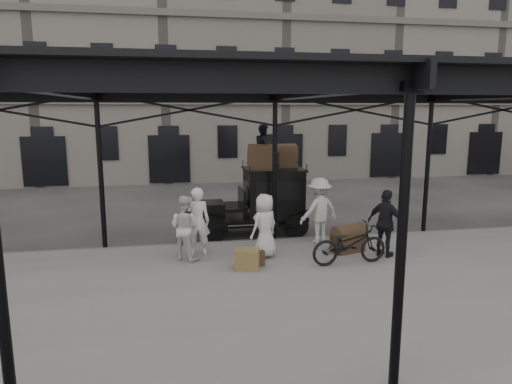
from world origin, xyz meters
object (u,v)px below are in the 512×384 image
(porter_official, at_px, (386,223))
(steamer_trunk_roof_near, at_px, (263,159))
(porter_left, at_px, (197,222))
(steamer_trunk_platform, at_px, (348,240))
(taxi, at_px, (264,198))
(bicycle, at_px, (349,244))

(porter_official, bearing_deg, steamer_trunk_roof_near, 5.71)
(porter_left, distance_m, steamer_trunk_platform, 4.21)
(porter_official, bearing_deg, steamer_trunk_platform, 18.43)
(porter_official, relative_size, steamer_trunk_roof_near, 1.97)
(steamer_trunk_roof_near, distance_m, steamer_trunk_platform, 3.78)
(taxi, height_order, porter_official, taxi)
(bicycle, height_order, steamer_trunk_roof_near, steamer_trunk_roof_near)
(steamer_trunk_roof_near, bearing_deg, taxi, 88.01)
(steamer_trunk_platform, bearing_deg, porter_left, 155.56)
(porter_left, bearing_deg, taxi, -134.10)
(taxi, relative_size, bicycle, 1.82)
(taxi, distance_m, bicycle, 4.08)
(porter_official, xyz_separation_m, bicycle, (-1.18, -0.40, -0.39))
(porter_left, relative_size, bicycle, 0.93)
(porter_official, xyz_separation_m, steamer_trunk_platform, (-0.82, 0.60, -0.60))
(taxi, distance_m, steamer_trunk_platform, 3.40)
(bicycle, xyz_separation_m, steamer_trunk_platform, (0.36, 1.00, -0.21))
(bicycle, distance_m, steamer_trunk_platform, 1.08)
(steamer_trunk_roof_near, height_order, steamer_trunk_platform, steamer_trunk_roof_near)
(taxi, bearing_deg, bicycle, -68.50)
(porter_left, relative_size, porter_official, 1.03)
(steamer_trunk_platform, bearing_deg, porter_official, -54.53)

